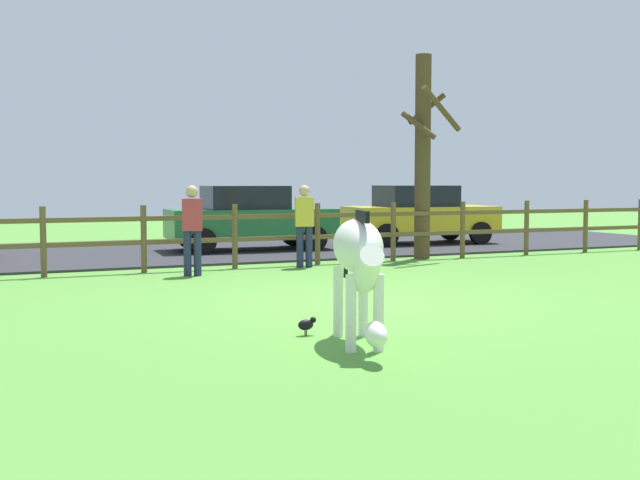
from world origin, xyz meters
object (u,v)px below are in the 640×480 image
Objects in this scene: bare_tree at (423,154)px; parked_car_yellow at (419,214)px; zebra at (359,257)px; visitor_left_of_tree at (304,222)px; visitor_right_of_tree at (192,226)px; parked_car_green at (249,217)px; crow_on_grass at (307,324)px.

parked_car_yellow is at bearing 59.62° from bare_tree.
bare_tree reaches higher than zebra.
bare_tree is 3.44m from visitor_left_of_tree.
visitor_right_of_tree is (-5.51, -1.05, -1.41)m from bare_tree.
bare_tree is 4.61m from parked_car_green.
visitor_right_of_tree reaches higher than crow_on_grass.
crow_on_grass is 7.09m from visitor_left_of_tree.
crow_on_grass is at bearing 111.63° from zebra.
zebra is 6.70m from visitor_right_of_tree.
visitor_left_of_tree is at bearing -92.80° from parked_car_green.
visitor_left_of_tree is (2.76, 6.48, 0.78)m from crow_on_grass.
visitor_right_of_tree reaches higher than parked_car_yellow.
parked_car_green reaches higher than crow_on_grass.
parked_car_green is 5.04m from visitor_right_of_tree.
zebra reaches higher than crow_on_grass.
visitor_right_of_tree is at bearing 89.47° from zebra.
crow_on_grass is at bearing -93.29° from visitor_right_of_tree.
visitor_left_of_tree is at bearing 66.94° from crow_on_grass.
parked_car_green is at bearing -179.34° from parked_car_yellow.
bare_tree is 1.09× the size of parked_car_green.
visitor_right_of_tree is at bearing -121.06° from parked_car_green.
parked_car_yellow is (1.95, 3.32, -1.47)m from bare_tree.
parked_car_green reaches higher than zebra.
visitor_left_of_tree is (2.48, 7.19, -0.02)m from zebra.
visitor_left_of_tree is at bearing -142.34° from parked_car_yellow.
bare_tree is 9.42m from crow_on_grass.
visitor_right_of_tree is at bearing 86.71° from crow_on_grass.
crow_on_grass is 0.13× the size of visitor_right_of_tree.
zebra is at bearing -90.53° from visitor_right_of_tree.
parked_car_yellow is (7.52, 11.08, -0.08)m from zebra.
crow_on_grass is at bearing -126.95° from parked_car_yellow.
visitor_right_of_tree is (-2.42, -0.49, 0.00)m from visitor_left_of_tree.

